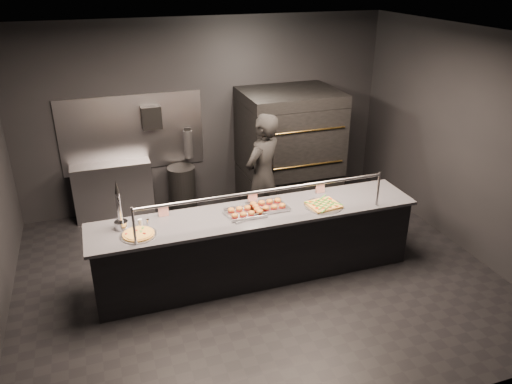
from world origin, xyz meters
TOP-DOWN VIEW (x-y plane):
  - room at (-0.02, 0.05)m, footprint 6.04×6.00m
  - service_counter at (0.00, -0.00)m, footprint 4.10×0.78m
  - pizza_oven at (1.20, 1.90)m, footprint 1.50×1.23m
  - prep_shelf at (-1.60, 2.32)m, footprint 1.20×0.35m
  - towel_dispenser at (-0.90, 2.39)m, footprint 0.30×0.20m
  - fire_extinguisher at (-0.35, 2.40)m, footprint 0.14×0.14m
  - beer_tap at (-1.61, 0.12)m, footprint 0.16×0.22m
  - round_pizza at (-1.45, -0.11)m, footprint 0.41×0.41m
  - slider_tray_a at (-0.15, -0.00)m, footprint 0.53×0.44m
  - slider_tray_b at (0.17, 0.07)m, footprint 0.52×0.41m
  - square_pizza at (0.85, -0.12)m, footprint 0.48×0.48m
  - condiment_jar at (-1.37, 0.11)m, footprint 0.13×0.05m
  - tent_cards at (-0.02, 0.28)m, footprint 2.21×0.04m
  - trash_bin at (-0.53, 2.22)m, footprint 0.44×0.44m
  - worker at (0.43, 1.00)m, footprint 0.81×0.75m

SIDE VIEW (x-z plane):
  - trash_bin at x=-0.53m, z-range 0.00..0.74m
  - prep_shelf at x=-1.60m, z-range 0.00..0.90m
  - service_counter at x=0.00m, z-range -0.22..1.15m
  - worker at x=0.43m, z-range 0.00..1.86m
  - round_pizza at x=-1.45m, z-range 0.92..0.95m
  - square_pizza at x=0.85m, z-range 0.92..0.96m
  - slider_tray_a at x=-0.15m, z-range 0.91..0.99m
  - slider_tray_b at x=0.17m, z-range 0.91..0.99m
  - condiment_jar at x=-1.37m, z-range 0.92..1.00m
  - pizza_oven at x=1.20m, z-range 0.01..1.92m
  - tent_cards at x=-0.02m, z-range 0.92..1.07m
  - fire_extinguisher at x=-0.35m, z-range 0.81..1.31m
  - beer_tap at x=-1.61m, z-range 0.79..1.39m
  - room at x=-0.02m, z-range 0.00..3.00m
  - towel_dispenser at x=-0.90m, z-range 1.38..1.73m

